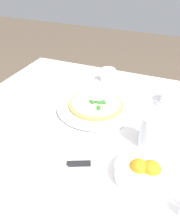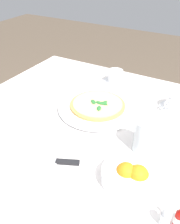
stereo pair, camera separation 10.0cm
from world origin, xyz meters
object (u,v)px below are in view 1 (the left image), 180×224
(pizza_plate, at_px, (96,107))
(citrus_bowl, at_px, (141,171))
(coffee_cup_near_left, at_px, (108,76))
(napkin_folded, at_px, (64,167))
(dinner_knife, at_px, (63,164))
(pizza, at_px, (96,104))
(water_glass_back_corner, at_px, (150,133))
(coffee_cup_far_right, at_px, (171,98))

(pizza_plate, xyz_separation_m, citrus_bowl, (-0.26, 0.30, 0.02))
(pizza_plate, xyz_separation_m, coffee_cup_near_left, (0.04, -0.27, 0.02))
(coffee_cup_near_left, height_order, napkin_folded, coffee_cup_near_left)
(coffee_cup_near_left, xyz_separation_m, citrus_bowl, (-0.30, 0.57, -0.00))
(dinner_knife, bearing_deg, pizza, -109.40)
(pizza_plate, height_order, water_glass_back_corner, water_glass_back_corner)
(napkin_folded, bearing_deg, dinner_knife, 6.01)
(pizza, bearing_deg, coffee_cup_near_left, -81.66)
(coffee_cup_near_left, distance_m, citrus_bowl, 0.64)
(napkin_folded, relative_size, dinner_knife, 1.35)
(pizza_plate, relative_size, napkin_folded, 1.35)
(coffee_cup_near_left, distance_m, dinner_knife, 0.63)
(napkin_folded, relative_size, citrus_bowl, 1.67)
(pizza_plate, height_order, napkin_folded, napkin_folded)
(napkin_folded, distance_m, dinner_knife, 0.01)
(coffee_cup_near_left, distance_m, coffee_cup_far_right, 0.34)
(water_glass_back_corner, relative_size, dinner_knife, 0.66)
(citrus_bowl, bearing_deg, napkin_folded, 15.04)
(pizza, relative_size, coffee_cup_far_right, 1.82)
(water_glass_back_corner, distance_m, dinner_knife, 0.32)
(pizza, relative_size, napkin_folded, 0.95)
(coffee_cup_near_left, distance_m, napkin_folded, 0.63)
(coffee_cup_far_right, bearing_deg, coffee_cup_near_left, -16.41)
(pizza, relative_size, dinner_knife, 1.27)
(coffee_cup_near_left, bearing_deg, coffee_cup_far_right, 163.59)
(pizza, height_order, coffee_cup_near_left, coffee_cup_near_left)
(napkin_folded, xyz_separation_m, citrus_bowl, (-0.23, -0.06, 0.02))
(coffee_cup_near_left, relative_size, dinner_knife, 0.71)
(pizza_plate, height_order, pizza, pizza)
(coffee_cup_far_right, bearing_deg, dinner_knife, 64.39)
(pizza, xyz_separation_m, citrus_bowl, (-0.26, 0.30, 0.00))
(pizza_plate, xyz_separation_m, coffee_cup_far_right, (-0.29, -0.17, 0.02))
(pizza_plate, relative_size, water_glass_back_corner, 2.78)
(pizza_plate, xyz_separation_m, napkin_folded, (-0.03, 0.36, -0.00))
(pizza_plate, distance_m, citrus_bowl, 0.40)
(dinner_knife, bearing_deg, coffee_cup_far_right, -140.00)
(coffee_cup_far_right, distance_m, citrus_bowl, 0.47)
(water_glass_back_corner, bearing_deg, pizza_plate, -29.57)
(pizza_plate, xyz_separation_m, dinner_knife, (-0.03, 0.37, 0.01))
(coffee_cup_near_left, bearing_deg, citrus_bowl, 118.09)
(coffee_cup_far_right, relative_size, citrus_bowl, 0.87)
(pizza, bearing_deg, pizza_plate, -14.74)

